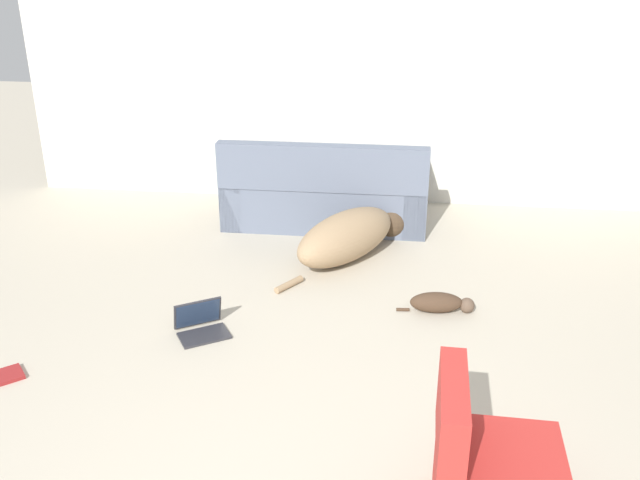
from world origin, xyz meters
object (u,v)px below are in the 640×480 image
(couch, at_px, (326,194))
(side_chair, at_px, (491,480))
(laptop_open, at_px, (200,322))
(cat, at_px, (440,303))
(dog, at_px, (352,235))
(book_red, at_px, (9,375))

(couch, bearing_deg, side_chair, 107.49)
(laptop_open, bearing_deg, cat, -15.96)
(laptop_open, xyz_separation_m, side_chair, (1.78, -1.53, 0.19))
(laptop_open, bearing_deg, dog, 23.35)
(laptop_open, xyz_separation_m, book_red, (-1.04, -0.66, -0.06))
(couch, relative_size, book_red, 8.07)
(dog, relative_size, book_red, 6.22)
(book_red, bearing_deg, couch, 58.90)
(cat, bearing_deg, book_red, -161.78)
(couch, xyz_separation_m, cat, (1.01, -1.63, -0.20))
(couch, height_order, side_chair, couch)
(dog, height_order, cat, dog)
(couch, distance_m, cat, 1.93)
(couch, distance_m, book_red, 3.24)
(couch, height_order, cat, couch)
(couch, xyz_separation_m, laptop_open, (-0.63, -2.11, -0.20))
(couch, relative_size, laptop_open, 4.37)
(cat, bearing_deg, couch, 117.03)
(book_red, xyz_separation_m, side_chair, (2.82, -0.87, 0.25))
(book_red, height_order, side_chair, side_chair)
(dog, relative_size, side_chair, 1.87)
(dog, relative_size, laptop_open, 3.37)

